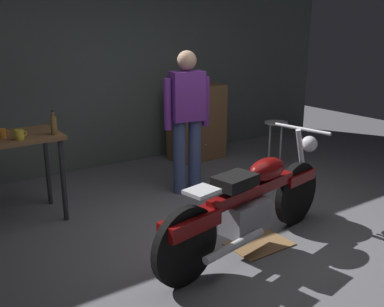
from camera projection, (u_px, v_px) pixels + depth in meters
The scene contains 10 objects.
ground_plane at pixel (236, 234), 4.26m from camera, with size 12.00×12.00×0.00m, color slate.
back_wall at pixel (107, 55), 6.04m from camera, with size 8.00×0.12×3.10m, color #56605B.
motorcycle at pixel (250, 202), 3.87m from camera, with size 2.17×0.74×1.00m.
person_standing at pixel (187, 116), 5.11m from camera, with size 0.56×0.28×1.67m.
shop_stool at pixel (276, 132), 6.20m from camera, with size 0.32×0.32×0.64m.
wooden_dresser at pixel (197, 122), 6.55m from camera, with size 0.80×0.47×1.10m.
drip_tray at pixel (259, 244), 4.06m from camera, with size 0.56×0.40×0.01m, color olive.
mug_orange_travel at pixel (2, 134), 4.20m from camera, with size 0.11×0.08×0.09m.
mug_yellow_tall at pixel (19, 135), 4.16m from camera, with size 0.12×0.09×0.09m.
bottle at pixel (54, 125), 4.34m from camera, with size 0.06×0.06×0.24m.
Camera 1 is at (-2.54, -2.95, 1.94)m, focal length 41.37 mm.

